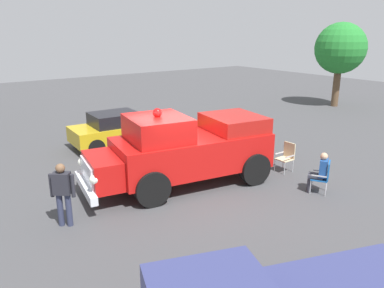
{
  "coord_description": "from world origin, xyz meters",
  "views": [
    {
      "loc": [
        -6.15,
        -9.21,
        4.81
      ],
      "look_at": [
        0.58,
        0.08,
        1.32
      ],
      "focal_mm": 35.36,
      "sensor_mm": 36.0,
      "label": 1
    }
  ],
  "objects_px": {
    "spectator_seated": "(320,171)",
    "oak_tree_left": "(340,49)",
    "lawn_chair_by_car": "(287,155)",
    "spectator_standing": "(63,191)",
    "lawn_chair_near_truck": "(324,175)",
    "vintage_fire_truck": "(185,149)",
    "classic_hot_rod": "(122,128)"
  },
  "relations": [
    {
      "from": "lawn_chair_by_car",
      "to": "oak_tree_left",
      "type": "distance_m",
      "value": 13.63
    },
    {
      "from": "lawn_chair_near_truck",
      "to": "lawn_chair_by_car",
      "type": "xyz_separation_m",
      "value": [
        0.58,
        1.94,
        0.0
      ]
    },
    {
      "from": "lawn_chair_by_car",
      "to": "spectator_seated",
      "type": "bearing_deg",
      "value": -109.7
    },
    {
      "from": "oak_tree_left",
      "to": "spectator_seated",
      "type": "bearing_deg",
      "value": -147.55
    },
    {
      "from": "classic_hot_rod",
      "to": "spectator_seated",
      "type": "relative_size",
      "value": 3.44
    },
    {
      "from": "classic_hot_rod",
      "to": "lawn_chair_by_car",
      "type": "bearing_deg",
      "value": -62.43
    },
    {
      "from": "spectator_seated",
      "to": "oak_tree_left",
      "type": "height_order",
      "value": "oak_tree_left"
    },
    {
      "from": "lawn_chair_by_car",
      "to": "spectator_seated",
      "type": "distance_m",
      "value": 1.94
    },
    {
      "from": "vintage_fire_truck",
      "to": "lawn_chair_near_truck",
      "type": "relative_size",
      "value": 6.1
    },
    {
      "from": "spectator_seated",
      "to": "oak_tree_left",
      "type": "relative_size",
      "value": 0.24
    },
    {
      "from": "lawn_chair_near_truck",
      "to": "lawn_chair_by_car",
      "type": "height_order",
      "value": "same"
    },
    {
      "from": "lawn_chair_by_car",
      "to": "spectator_standing",
      "type": "distance_m",
      "value": 7.65
    },
    {
      "from": "vintage_fire_truck",
      "to": "spectator_standing",
      "type": "relative_size",
      "value": 3.71
    },
    {
      "from": "vintage_fire_truck",
      "to": "spectator_seated",
      "type": "bearing_deg",
      "value": -44.97
    },
    {
      "from": "vintage_fire_truck",
      "to": "oak_tree_left",
      "type": "relative_size",
      "value": 1.18
    },
    {
      "from": "lawn_chair_near_truck",
      "to": "spectator_standing",
      "type": "height_order",
      "value": "spectator_standing"
    },
    {
      "from": "oak_tree_left",
      "to": "classic_hot_rod",
      "type": "bearing_deg",
      "value": 179.29
    },
    {
      "from": "lawn_chair_by_car",
      "to": "oak_tree_left",
      "type": "height_order",
      "value": "oak_tree_left"
    },
    {
      "from": "spectator_standing",
      "to": "oak_tree_left",
      "type": "bearing_deg",
      "value": 15.6
    },
    {
      "from": "vintage_fire_truck",
      "to": "oak_tree_left",
      "type": "bearing_deg",
      "value": 18.0
    },
    {
      "from": "vintage_fire_truck",
      "to": "spectator_seated",
      "type": "relative_size",
      "value": 4.82
    },
    {
      "from": "spectator_standing",
      "to": "oak_tree_left",
      "type": "height_order",
      "value": "oak_tree_left"
    },
    {
      "from": "lawn_chair_near_truck",
      "to": "vintage_fire_truck",
      "type": "bearing_deg",
      "value": 134.64
    },
    {
      "from": "vintage_fire_truck",
      "to": "lawn_chair_by_car",
      "type": "relative_size",
      "value": 6.1
    },
    {
      "from": "vintage_fire_truck",
      "to": "lawn_chair_by_car",
      "type": "bearing_deg",
      "value": -17.0
    },
    {
      "from": "lawn_chair_near_truck",
      "to": "spectator_seated",
      "type": "height_order",
      "value": "spectator_seated"
    },
    {
      "from": "vintage_fire_truck",
      "to": "lawn_chair_near_truck",
      "type": "bearing_deg",
      "value": -45.36
    },
    {
      "from": "lawn_chair_near_truck",
      "to": "classic_hot_rod",
      "type": "bearing_deg",
      "value": 108.16
    },
    {
      "from": "lawn_chair_by_car",
      "to": "oak_tree_left",
      "type": "bearing_deg",
      "value": 27.3
    },
    {
      "from": "vintage_fire_truck",
      "to": "spectator_seated",
      "type": "xyz_separation_m",
      "value": [
        2.93,
        -2.92,
        -0.5
      ]
    },
    {
      "from": "spectator_seated",
      "to": "spectator_standing",
      "type": "relative_size",
      "value": 0.77
    },
    {
      "from": "lawn_chair_by_car",
      "to": "spectator_standing",
      "type": "xyz_separation_m",
      "value": [
        -7.61,
        0.67,
        0.37
      ]
    }
  ]
}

